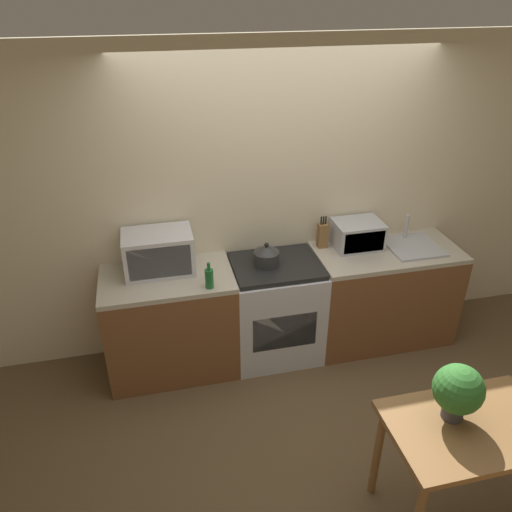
% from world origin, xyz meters
% --- Properties ---
extents(ground_plane, '(16.00, 16.00, 0.00)m').
position_xyz_m(ground_plane, '(0.00, 0.00, 0.00)').
color(ground_plane, brown).
extents(wall_back, '(10.00, 0.06, 2.60)m').
position_xyz_m(wall_back, '(0.00, 1.15, 1.30)').
color(wall_back, beige).
rests_on(wall_back, ground_plane).
extents(counter_left_run, '(1.04, 0.62, 0.90)m').
position_xyz_m(counter_left_run, '(-0.99, 0.81, 0.45)').
color(counter_left_run, brown).
rests_on(counter_left_run, ground_plane).
extents(counter_right_run, '(1.24, 0.62, 0.90)m').
position_xyz_m(counter_right_run, '(0.89, 0.81, 0.45)').
color(counter_right_run, brown).
rests_on(counter_right_run, ground_plane).
extents(stove_range, '(0.74, 0.62, 0.90)m').
position_xyz_m(stove_range, '(-0.10, 0.80, 0.45)').
color(stove_range, silver).
rests_on(stove_range, ground_plane).
extents(kettle, '(0.21, 0.21, 0.20)m').
position_xyz_m(kettle, '(-0.18, 0.81, 0.98)').
color(kettle, '#2D2D2D').
rests_on(kettle, stove_range).
extents(microwave, '(0.54, 0.35, 0.33)m').
position_xyz_m(microwave, '(-1.03, 0.92, 1.06)').
color(microwave, silver).
rests_on(microwave, counter_left_run).
extents(bottle, '(0.06, 0.06, 0.21)m').
position_xyz_m(bottle, '(-0.68, 0.58, 0.98)').
color(bottle, '#1E662D').
rests_on(bottle, counter_left_run).
extents(knife_block, '(0.08, 0.07, 0.29)m').
position_xyz_m(knife_block, '(0.36, 1.00, 1.01)').
color(knife_block, brown).
rests_on(knife_block, counter_right_run).
extents(toaster_oven, '(0.40, 0.31, 0.23)m').
position_xyz_m(toaster_oven, '(0.65, 0.94, 1.02)').
color(toaster_oven, '#ADAFB5').
rests_on(toaster_oven, counter_right_run).
extents(sink_basin, '(0.43, 0.44, 0.24)m').
position_xyz_m(sink_basin, '(1.12, 0.81, 0.92)').
color(sink_basin, '#ADAFB5').
rests_on(sink_basin, counter_right_run).
extents(dining_table, '(0.93, 0.60, 0.77)m').
position_xyz_m(dining_table, '(0.56, -0.94, 0.65)').
color(dining_table, brown).
rests_on(dining_table, ground_plane).
extents(potted_plant, '(0.28, 0.28, 0.35)m').
position_xyz_m(potted_plant, '(0.48, -0.86, 0.97)').
color(potted_plant, '#424247').
rests_on(potted_plant, dining_table).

